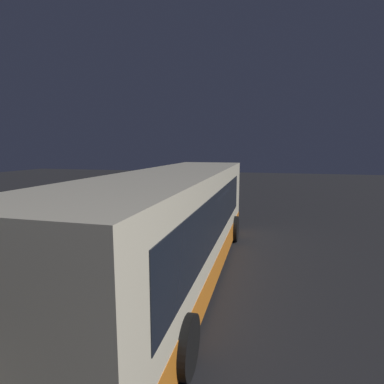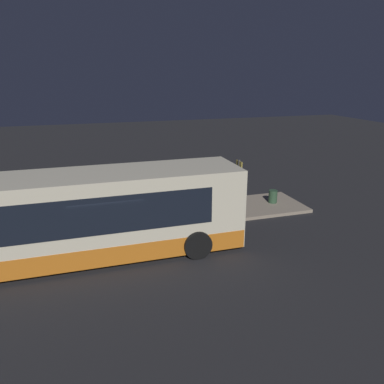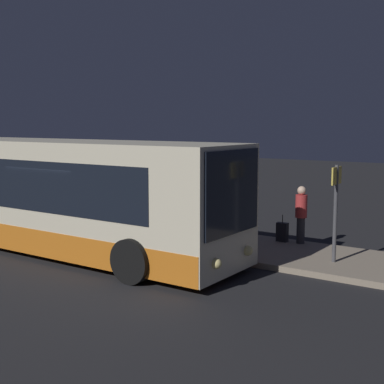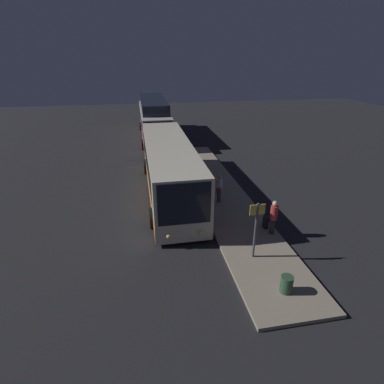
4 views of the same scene
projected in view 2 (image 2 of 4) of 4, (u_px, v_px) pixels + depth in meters
name	position (u px, v px, depth m)	size (l,w,h in m)	color
ground	(108.00, 256.00, 13.97)	(80.00, 80.00, 0.00)	#232326
platform	(101.00, 223.00, 16.78)	(20.00, 3.02, 0.16)	gray
bus_lead	(79.00, 218.00, 13.34)	(11.91, 2.89, 3.17)	beige
passenger_boarding	(129.00, 203.00, 16.45)	(0.58, 0.48, 1.67)	#4C476B
passenger_waiting	(198.00, 185.00, 18.93)	(0.48, 0.48, 1.69)	#2D2D33
suitcase	(188.00, 199.00, 18.89)	(0.33, 0.19, 0.81)	black
sign_post	(239.00, 179.00, 17.82)	(0.10, 0.62, 2.47)	#4C4C51
trash_bin	(273.00, 196.00, 19.16)	(0.44, 0.44, 0.65)	#2D4C33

